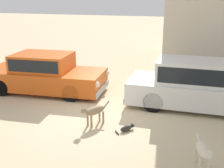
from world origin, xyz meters
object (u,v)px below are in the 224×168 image
Objects in this scene: stray_dog_tan at (204,151)px; stray_dog_spotted at (94,111)px; stray_cat at (127,128)px; parked_sedan_nearest at (44,73)px; parked_sedan_second at (197,84)px.

stray_dog_spotted is at bearing -128.73° from stray_dog_tan.
stray_dog_spotted reaches higher than stray_cat.
stray_dog_tan is at bearing -36.08° from parked_sedan_nearest.
parked_sedan_nearest is at bearing 179.41° from parked_sedan_second.
parked_sedan_nearest is 4.51m from stray_cat.
stray_dog_spotted is 1.82× the size of stray_cat.
parked_sedan_nearest is at bearing -135.95° from stray_dog_tan.
stray_dog_tan is (2.95, -1.37, 0.01)m from stray_dog_spotted.
stray_cat is (-1.97, 1.28, -0.36)m from stray_dog_tan.
parked_sedan_second is at bearing 169.62° from stray_dog_tan.
stray_cat is at bearing -127.39° from parked_sedan_second.
stray_cat is at bearing 114.47° from stray_dog_spotted.
stray_dog_tan is 2.37m from stray_cat.
parked_sedan_second is at bearing 159.12° from stray_dog_spotted.
parked_sedan_nearest is 1.00× the size of parked_sedan_second.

